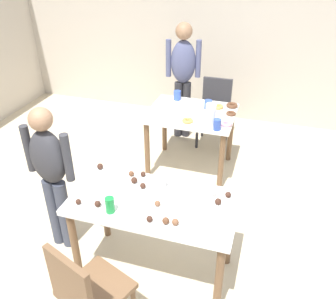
% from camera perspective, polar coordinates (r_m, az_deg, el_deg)
% --- Properties ---
extents(ground_plane, '(6.40, 6.40, 0.00)m').
position_cam_1_polar(ground_plane, '(3.29, -2.55, -17.82)').
color(ground_plane, beige).
extents(wall_back, '(6.40, 0.10, 2.60)m').
position_cam_1_polar(wall_back, '(5.41, 9.01, 18.10)').
color(wall_back, '#BCB2A3').
rests_on(wall_back, ground_plane).
extents(dining_table_near, '(1.26, 0.65, 0.75)m').
position_cam_1_polar(dining_table_near, '(2.80, -2.27, -9.79)').
color(dining_table_near, white).
rests_on(dining_table_near, ground_plane).
extents(dining_table_far, '(0.97, 0.77, 0.75)m').
position_cam_1_polar(dining_table_far, '(4.13, 3.68, 4.50)').
color(dining_table_far, white).
rests_on(dining_table_far, ground_plane).
extents(chair_near_table, '(0.52, 0.52, 0.87)m').
position_cam_1_polar(chair_near_table, '(2.55, -12.80, -20.89)').
color(chair_near_table, brown).
rests_on(chair_near_table, ground_plane).
extents(chair_far_table, '(0.40, 0.40, 0.87)m').
position_cam_1_polar(chair_far_table, '(4.83, 7.40, 6.54)').
color(chair_far_table, '#2D2D33').
rests_on(chair_far_table, ground_plane).
extents(person_girl_near, '(0.45, 0.23, 1.36)m').
position_cam_1_polar(person_girl_near, '(3.11, -18.04, -3.13)').
color(person_girl_near, '#383D4C').
rests_on(person_girl_near, ground_plane).
extents(person_adult_far, '(0.45, 0.27, 1.55)m').
position_cam_1_polar(person_adult_far, '(4.78, 2.40, 12.20)').
color(person_adult_far, '#28282D').
rests_on(person_adult_far, ground_plane).
extents(mixing_bowl, '(0.19, 0.19, 0.07)m').
position_cam_1_polar(mixing_bowl, '(2.77, 5.60, -6.74)').
color(mixing_bowl, white).
rests_on(mixing_bowl, dining_table_near).
extents(soda_can, '(0.07, 0.07, 0.12)m').
position_cam_1_polar(soda_can, '(2.63, -9.17, -8.66)').
color(soda_can, '#198438').
rests_on(soda_can, dining_table_near).
extents(fork_near, '(0.17, 0.02, 0.01)m').
position_cam_1_polar(fork_near, '(2.83, -10.40, -7.00)').
color(fork_near, silver).
rests_on(fork_near, dining_table_near).
extents(cup_near_0, '(0.08, 0.08, 0.12)m').
position_cam_1_polar(cup_near_0, '(2.82, -1.17, -5.16)').
color(cup_near_0, white).
rests_on(cup_near_0, dining_table_near).
extents(cake_ball_0, '(0.05, 0.05, 0.05)m').
position_cam_1_polar(cake_ball_0, '(2.52, 1.16, -11.38)').
color(cake_ball_0, brown).
rests_on(cake_ball_0, dining_table_near).
extents(cake_ball_1, '(0.05, 0.05, 0.05)m').
position_cam_1_polar(cake_ball_1, '(2.55, -2.94, -10.90)').
color(cake_ball_1, '#3D2319').
rests_on(cake_ball_1, dining_table_near).
extents(cake_ball_2, '(0.05, 0.05, 0.05)m').
position_cam_1_polar(cake_ball_2, '(3.11, -10.70, -2.65)').
color(cake_ball_2, '#3D2319').
rests_on(cake_ball_2, dining_table_near).
extents(cake_ball_3, '(0.05, 0.05, 0.05)m').
position_cam_1_polar(cake_ball_3, '(2.91, -5.37, -4.84)').
color(cake_ball_3, '#3D2319').
rests_on(cake_ball_3, dining_table_near).
extents(cake_ball_4, '(0.04, 0.04, 0.04)m').
position_cam_1_polar(cake_ball_4, '(2.98, -3.97, -3.90)').
color(cake_ball_4, '#3D2319').
rests_on(cake_ball_4, dining_table_near).
extents(cake_ball_5, '(0.04, 0.04, 0.04)m').
position_cam_1_polar(cake_ball_5, '(2.77, -14.00, -8.00)').
color(cake_ball_5, '#3D2319').
rests_on(cake_ball_5, dining_table_near).
extents(cake_ball_6, '(0.05, 0.05, 0.05)m').
position_cam_1_polar(cake_ball_6, '(2.85, -4.00, -5.72)').
color(cake_ball_6, '#3D2319').
rests_on(cake_ball_6, dining_table_near).
extents(cake_ball_7, '(0.05, 0.05, 0.05)m').
position_cam_1_polar(cake_ball_7, '(2.71, 7.93, -8.15)').
color(cake_ball_7, '#3D2319').
rests_on(cake_ball_7, dining_table_near).
extents(cake_ball_8, '(0.05, 0.05, 0.05)m').
position_cam_1_polar(cake_ball_8, '(2.99, -5.82, -3.81)').
color(cake_ball_8, brown).
rests_on(cake_ball_8, dining_table_near).
extents(cake_ball_9, '(0.05, 0.05, 0.05)m').
position_cam_1_polar(cake_ball_9, '(2.53, -0.36, -11.18)').
color(cake_ball_9, brown).
rests_on(cake_ball_9, dining_table_near).
extents(cake_ball_10, '(0.05, 0.05, 0.05)m').
position_cam_1_polar(cake_ball_10, '(2.79, 9.49, -7.05)').
color(cake_ball_10, '#3D2319').
rests_on(cake_ball_10, dining_table_near).
extents(cake_ball_11, '(0.04, 0.04, 0.04)m').
position_cam_1_polar(cake_ball_11, '(2.67, -1.68, -8.50)').
color(cake_ball_11, brown).
rests_on(cake_ball_11, dining_table_near).
extents(cake_ball_12, '(0.05, 0.05, 0.05)m').
position_cam_1_polar(cake_ball_12, '(2.71, -11.07, -8.41)').
color(cake_ball_12, '#3D2319').
rests_on(cake_ball_12, dining_table_near).
extents(pitcher_far, '(0.11, 0.11, 0.23)m').
position_cam_1_polar(pitcher_far, '(3.77, 6.76, 5.52)').
color(pitcher_far, white).
rests_on(pitcher_far, dining_table_far).
extents(cup_far_0, '(0.09, 0.09, 0.11)m').
position_cam_1_polar(cup_far_0, '(4.37, 1.47, 8.55)').
color(cup_far_0, '#3351B2').
rests_on(cup_far_0, dining_table_far).
extents(cup_far_1, '(0.08, 0.08, 0.12)m').
position_cam_1_polar(cup_far_1, '(3.69, 7.77, 3.92)').
color(cup_far_1, '#3351B2').
rests_on(cup_far_1, dining_table_far).
extents(cup_far_2, '(0.09, 0.09, 0.10)m').
position_cam_1_polar(cup_far_2, '(4.15, 6.37, 7.07)').
color(cup_far_2, '#3351B2').
rests_on(cup_far_2, dining_table_far).
extents(donut_far_0, '(0.13, 0.13, 0.04)m').
position_cam_1_polar(donut_far_0, '(3.81, 9.17, 4.04)').
color(donut_far_0, pink).
rests_on(donut_far_0, dining_table_far).
extents(donut_far_1, '(0.12, 0.12, 0.04)m').
position_cam_1_polar(donut_far_1, '(4.20, 7.90, 6.75)').
color(donut_far_1, gold).
rests_on(donut_far_1, dining_table_far).
extents(donut_far_2, '(0.12, 0.12, 0.03)m').
position_cam_1_polar(donut_far_2, '(3.84, 3.12, 4.59)').
color(donut_far_2, gold).
rests_on(donut_far_2, dining_table_far).
extents(donut_far_3, '(0.11, 0.11, 0.03)m').
position_cam_1_polar(donut_far_3, '(4.06, 9.94, 5.63)').
color(donut_far_3, brown).
rests_on(donut_far_3, dining_table_far).
extents(donut_far_4, '(0.13, 0.13, 0.04)m').
position_cam_1_polar(donut_far_4, '(4.25, 10.08, 6.89)').
color(donut_far_4, brown).
rests_on(donut_far_4, dining_table_far).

